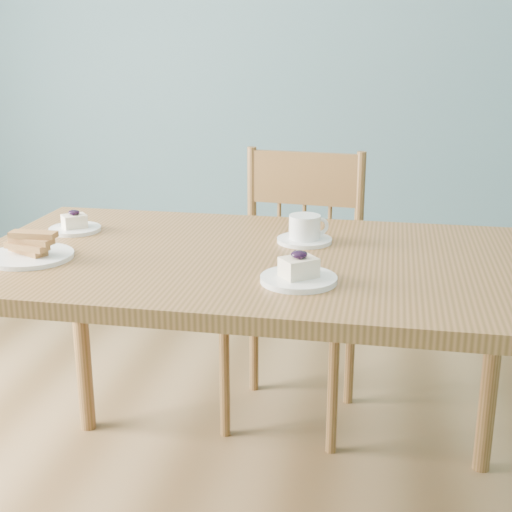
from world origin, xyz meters
TOP-DOWN VIEW (x-y plane):
  - room at (0.00, 0.00)m, footprint 5.01×5.01m
  - dining_table at (0.06, 0.24)m, footprint 1.52×0.89m
  - dining_chair at (0.09, 0.86)m, footprint 0.49×0.47m
  - cheesecake_plate_near at (0.20, 0.05)m, footprint 0.18×0.18m
  - cheesecake_plate_far at (-0.52, 0.39)m, footprint 0.15×0.15m
  - coffee_cup at (0.17, 0.39)m, footprint 0.16×0.16m
  - biscotti_plate at (-0.52, 0.11)m, footprint 0.22×0.22m

SIDE VIEW (x-z plane):
  - dining_chair at x=0.09m, z-range 0.01..0.99m
  - dining_table at x=0.06m, z-range 0.32..1.13m
  - cheesecake_plate_far at x=-0.52m, z-range 0.79..0.86m
  - cheesecake_plate_near at x=0.20m, z-range 0.79..0.87m
  - biscotti_plate at x=-0.52m, z-range 0.79..0.87m
  - coffee_cup at x=0.17m, z-range 0.80..0.88m
  - room at x=0.00m, z-range -0.01..2.71m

